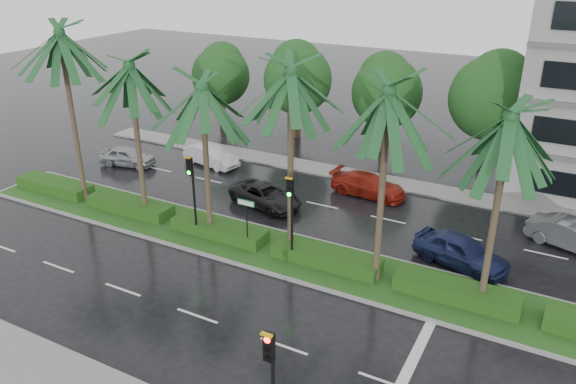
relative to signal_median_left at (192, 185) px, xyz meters
The scene contains 16 objects.
ground 5.01m from the signal_median_left, ahead, with size 120.00×120.00×0.00m, color black.
far_sidewalk 12.71m from the signal_median_left, 71.13° to the left, with size 40.00×2.00×0.12m, color slate.
median 5.00m from the signal_median_left, ahead, with size 36.00×4.00×0.15m.
hedge 4.79m from the signal_median_left, ahead, with size 35.20×1.40×0.60m.
lane_markings 7.68m from the signal_median_left, ahead, with size 34.00×13.06×0.01m.
palm_row 5.68m from the signal_median_left, 14.66° to the left, with size 26.30×4.20×10.30m.
signal_median_left is the anchor object (origin of this frame).
signal_median_right 5.50m from the signal_median_left, ahead, with size 0.34×0.42×4.36m.
street_sign 3.13m from the signal_median_left, ahead, with size 0.95×0.09×2.60m.
bg_trees 18.23m from the signal_median_left, 72.44° to the left, with size 33.08×5.46×7.89m.
car_silver 12.36m from the signal_median_left, 148.78° to the left, with size 3.79×1.53×1.29m, color #9EA0A5.
car_white 10.75m from the signal_median_left, 120.86° to the left, with size 4.15×1.45×1.37m, color silver.
car_darkgrey 5.79m from the signal_median_left, 77.54° to the left, with size 4.53×2.09×1.26m, color black.
car_red 11.22m from the signal_median_left, 57.90° to the left, with size 4.56×1.85×1.32m, color maroon.
car_blue 13.23m from the signal_median_left, 16.50° to the left, with size 4.47×1.80×1.52m, color #1A224F.
car_grey 18.91m from the signal_median_left, 25.10° to the left, with size 4.31×1.50×1.42m, color #545659.
Camera 1 is at (12.10, -19.84, 13.79)m, focal length 35.00 mm.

